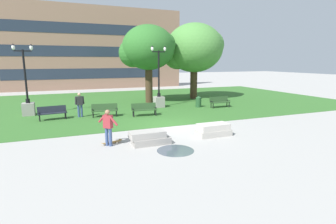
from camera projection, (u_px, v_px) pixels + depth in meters
The scene contains 18 objects.
ground_plane at pixel (172, 126), 15.81m from camera, with size 140.00×140.00×0.00m, color #A3A09B.
grass_lawn at pixel (132, 103), 24.93m from camera, with size 40.00×20.00×0.02m, color #336628.
concrete_block_center at pixel (149, 138), 12.41m from camera, with size 1.90×0.90×0.64m.
concrete_block_left at pixel (213, 130), 13.83m from camera, with size 1.80×0.90×0.64m.
person_skateboarder at pixel (108, 126), 12.01m from camera, with size 0.78×1.13×1.71m.
skateboard at pixel (112, 142), 12.47m from camera, with size 1.03×0.51×0.14m.
puddle at pixel (175, 150), 11.54m from camera, with size 1.65×1.65×0.01m, color #47515B.
park_bench_near_left at pixel (220, 101), 22.20m from camera, with size 1.81×0.57×0.90m.
park_bench_near_right at pixel (52, 112), 17.52m from camera, with size 1.85×0.76×0.90m.
park_bench_far_left at pixel (144, 109), 18.75m from camera, with size 1.83×0.65×0.90m.
park_bench_far_right at pixel (105, 109), 18.46m from camera, with size 1.85×0.75×0.90m.
lamp_post_right at pixel (28, 101), 18.83m from camera, with size 1.32×0.80×5.05m.
lamp_post_center at pixel (159, 95), 22.19m from camera, with size 1.32×0.80×5.12m.
tree_far_right at pixel (148, 48), 24.08m from camera, with size 5.07×4.83×7.15m.
tree_near_left at pixel (194, 49), 26.70m from camera, with size 6.09×5.80×7.67m.
trash_bin at pixel (198, 101), 22.35m from camera, with size 0.49×0.49×0.96m.
person_bystander_near_lawn at pixel (80, 103), 18.22m from camera, with size 0.66×0.30×1.71m.
building_facade_distant at pixel (85, 48), 36.07m from camera, with size 27.91×1.03×11.37m.
Camera 1 is at (-5.87, -14.19, 3.87)m, focal length 28.00 mm.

